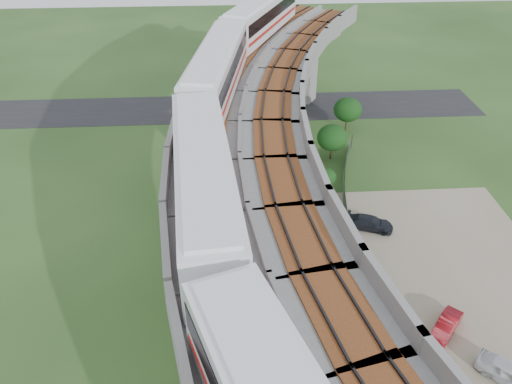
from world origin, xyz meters
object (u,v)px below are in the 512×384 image
metro_train (245,119)px  car_dark (370,223)px  car_red (447,325)px  car_white (509,373)px

metro_train → car_dark: bearing=21.8°
metro_train → car_red: 18.49m
car_white → car_dark: bearing=63.9°
car_red → car_dark: bearing=143.8°
metro_train → car_red: size_ratio=19.47×
metro_train → car_dark: metro_train is taller
car_white → car_red: size_ratio=1.19×
car_red → car_dark: size_ratio=0.83×
metro_train → car_dark: size_ratio=16.10×
car_red → car_dark: car_dark is taller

